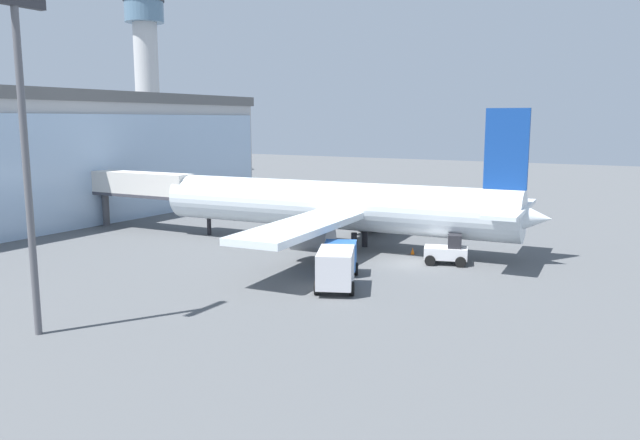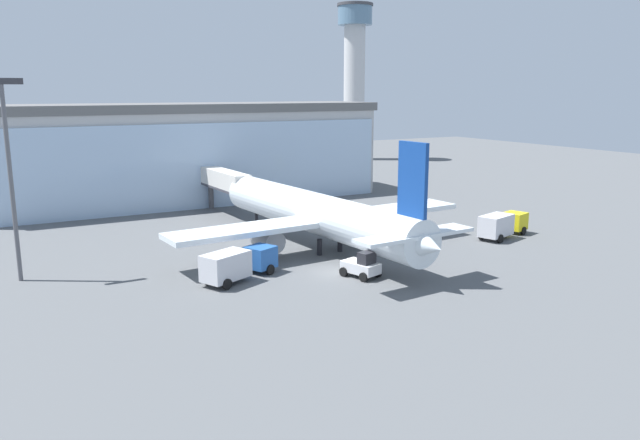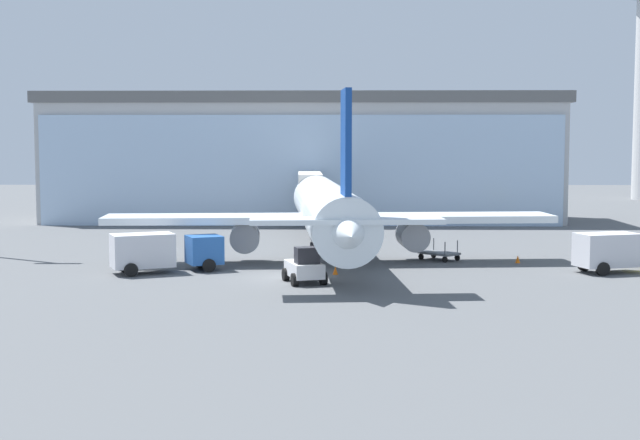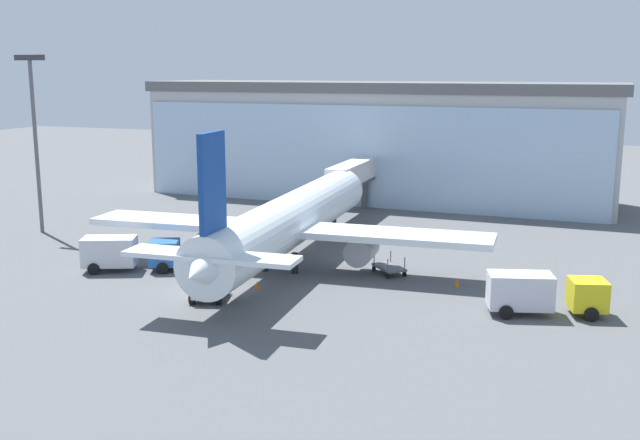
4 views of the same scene
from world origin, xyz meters
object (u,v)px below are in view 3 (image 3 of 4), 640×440
at_px(baggage_cart, 439,253).
at_px(pushback_tug, 305,267).
at_px(catering_truck, 163,251).
at_px(fuel_truck, 625,250).
at_px(safety_cone_wingtip, 518,259).
at_px(jet_bridge, 310,187).
at_px(airplane, 329,212).
at_px(safety_cone_nose, 335,270).

relative_size(baggage_cart, pushback_tug, 0.87).
distance_m(catering_truck, fuel_truck, 30.88).
xyz_separation_m(catering_truck, safety_cone_wingtip, (24.68, 4.86, -1.19)).
bearing_deg(baggage_cart, catering_truck, 64.51).
relative_size(jet_bridge, airplane, 0.35).
distance_m(fuel_truck, pushback_tug, 21.84).
bearing_deg(pushback_tug, catering_truck, 48.70).
bearing_deg(airplane, fuel_truck, -109.24).
bearing_deg(safety_cone_wingtip, jet_bridge, 124.43).
bearing_deg(airplane, pushback_tug, 167.67).
relative_size(fuel_truck, pushback_tug, 2.13).
bearing_deg(fuel_truck, pushback_tug, 176.43).
xyz_separation_m(baggage_cart, safety_cone_nose, (-7.70, -7.18, -0.23)).
height_order(fuel_truck, safety_cone_wingtip, fuel_truck).
bearing_deg(safety_cone_wingtip, fuel_truck, -35.32).
bearing_deg(safety_cone_nose, safety_cone_wingtip, 23.43).
relative_size(jet_bridge, pushback_tug, 3.45).
height_order(pushback_tug, safety_cone_nose, pushback_tug).
relative_size(jet_bridge, catering_truck, 1.63).
relative_size(pushback_tug, safety_cone_wingtip, 6.51).
bearing_deg(safety_cone_wingtip, catering_truck, -168.86).
bearing_deg(pushback_tug, jet_bridge, -16.07).
bearing_deg(safety_cone_nose, pushback_tug, -118.48).
bearing_deg(pushback_tug, safety_cone_nose, -45.21).
relative_size(catering_truck, pushback_tug, 2.11).
xyz_separation_m(airplane, catering_truck, (-11.06, -5.83, -2.11)).
bearing_deg(safety_cone_nose, airplane, 93.73).
xyz_separation_m(jet_bridge, fuel_truck, (21.66, -26.95, -2.86)).
relative_size(jet_bridge, safety_cone_nose, 22.48).
relative_size(jet_bridge, baggage_cart, 3.95).
relative_size(airplane, safety_cone_nose, 64.17).
distance_m(fuel_truck, baggage_cart, 13.09).
xyz_separation_m(catering_truck, baggage_cart, (19.20, 6.32, -0.97)).
bearing_deg(airplane, safety_cone_wingtip, -98.18).
distance_m(pushback_tug, safety_cone_nose, 4.07).
height_order(baggage_cart, pushback_tug, pushback_tug).
bearing_deg(safety_cone_nose, jet_bridge, 94.62).
bearing_deg(fuel_truck, catering_truck, 164.46).
height_order(airplane, safety_cone_wingtip, airplane).
relative_size(catering_truck, baggage_cart, 2.42).
xyz_separation_m(catering_truck, fuel_truck, (30.87, 0.47, 0.00)).
relative_size(jet_bridge, fuel_truck, 1.62).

